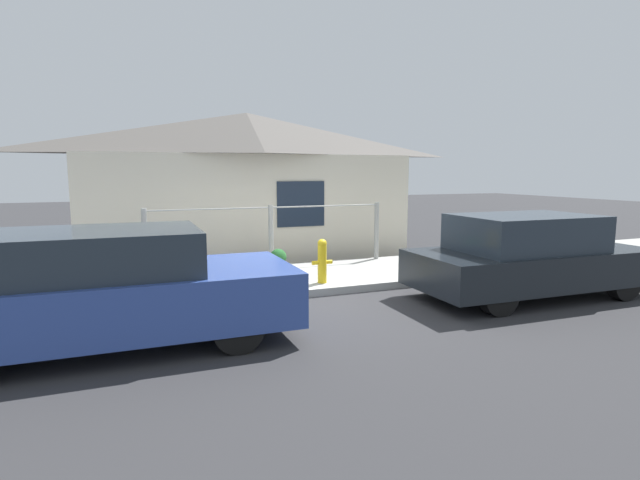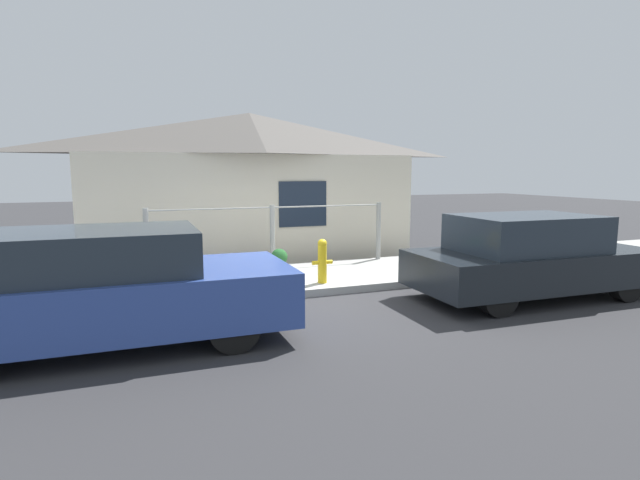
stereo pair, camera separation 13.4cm
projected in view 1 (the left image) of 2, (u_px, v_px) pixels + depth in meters
ground_plane at (309, 298)px, 8.13m from camera, size 60.00×60.00×0.00m
sidewalk at (287, 280)px, 9.20m from camera, size 24.00×2.34×0.13m
house at (248, 142)px, 11.39m from camera, size 7.73×2.23×3.38m
fence at (271, 233)px, 10.03m from camera, size 4.90×0.10×1.25m
car_left at (106, 289)px, 5.78m from camera, size 4.29×1.77×1.39m
car_right at (529, 257)px, 8.12m from camera, size 4.01×1.76×1.35m
fire_hydrant at (322, 260)px, 8.58m from camera, size 0.36×0.16×0.77m
potted_plant_near_hydrant at (278, 260)px, 9.54m from camera, size 0.32×0.32×0.45m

